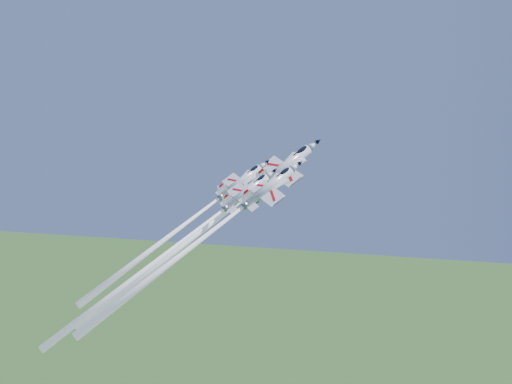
% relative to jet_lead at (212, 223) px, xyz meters
% --- Properties ---
extents(jet_lead, '(33.77, 35.76, 41.67)m').
position_rel_jet_lead_xyz_m(jet_lead, '(0.00, 0.00, 0.00)').
color(jet_lead, white).
extents(jet_left, '(26.56, 28.11, 32.75)m').
position_rel_jet_lead_xyz_m(jet_left, '(-6.43, 0.15, -0.97)').
color(jet_left, white).
extents(jet_right, '(29.02, 30.69, 35.75)m').
position_rel_jet_lead_xyz_m(jet_right, '(0.58, -8.96, -1.19)').
color(jet_right, white).
extents(jet_slot, '(29.39, 31.70, 37.16)m').
position_rel_jet_lead_xyz_m(jet_slot, '(-5.43, -9.04, -3.54)').
color(jet_slot, white).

